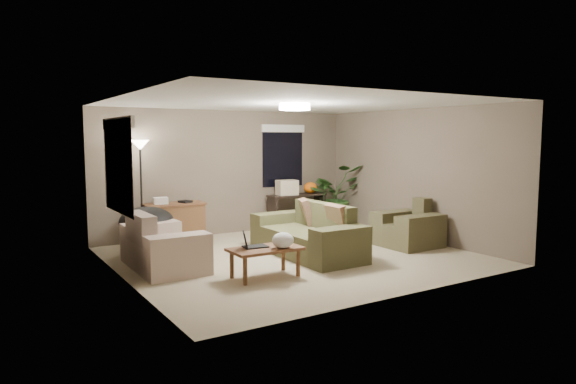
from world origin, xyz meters
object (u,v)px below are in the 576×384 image
main_sofa (309,237)px  coffee_table (265,252)px  armchair (408,230)px  desk (174,223)px  console_table (297,209)px  cat_scratching_post (388,226)px  loveseat (162,248)px  papasan_chair (147,226)px  houseplant (332,202)px  floor_lamp (140,158)px

main_sofa → coffee_table: bearing=-147.5°
armchair → desk: (-3.49, 2.48, 0.08)m
coffee_table → main_sofa: bearing=32.5°
main_sofa → console_table: main_sofa is taller
main_sofa → console_table: bearing=61.5°
main_sofa → armchair: 1.96m
cat_scratching_post → coffee_table: bearing=-160.3°
loveseat → cat_scratching_post: 4.54m
main_sofa → armchair: bearing=-11.0°
armchair → papasan_chair: 4.59m
desk → papasan_chair: (-0.70, -0.61, 0.09)m
loveseat → armchair: 4.36m
console_table → houseplant: (0.81, -0.17, 0.10)m
coffee_table → houseplant: (3.29, 2.83, 0.18)m
floor_lamp → cat_scratching_post: 4.87m
coffee_table → floor_lamp: (-0.83, 3.03, 1.24)m
loveseat → papasan_chair: loveseat is taller
coffee_table → cat_scratching_post: size_ratio=2.00×
loveseat → cat_scratching_post: (4.54, -0.02, -0.08)m
houseplant → main_sofa: bearing=-134.8°
coffee_table → console_table: (2.48, 3.00, 0.08)m
main_sofa → papasan_chair: main_sofa is taller
houseplant → cat_scratching_post: houseplant is taller
main_sofa → desk: main_sofa is taller
loveseat → armchair: size_ratio=1.60×
loveseat → houseplant: 4.63m
coffee_table → floor_lamp: 3.38m
coffee_table → desk: size_ratio=0.91×
loveseat → papasan_chair: bearing=84.8°
armchair → houseplant: size_ratio=0.73×
loveseat → cat_scratching_post: size_ratio=3.20×
main_sofa → armchair: same height
desk → cat_scratching_post: size_ratio=2.20×
armchair → console_table: size_ratio=0.77×
armchair → desk: 4.28m
console_table → houseplant: houseplant is taller
armchair → floor_lamp: bearing=147.7°
armchair → cat_scratching_post: (0.25, 0.79, -0.08)m
console_table → floor_lamp: 3.51m
armchair → floor_lamp: (-4.06, 2.57, 1.30)m
main_sofa → houseplant: (1.98, 2.00, 0.24)m
main_sofa → houseplant: bearing=45.2°
main_sofa → papasan_chair: size_ratio=1.90×
coffee_table → papasan_chair: papasan_chair is taller
desk → coffee_table: bearing=-84.9°
main_sofa → cat_scratching_post: bearing=10.8°
main_sofa → desk: bearing=126.7°
houseplant → armchair: bearing=-91.4°
papasan_chair → cat_scratching_post: papasan_chair is taller
coffee_table → papasan_chair: size_ratio=0.86×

